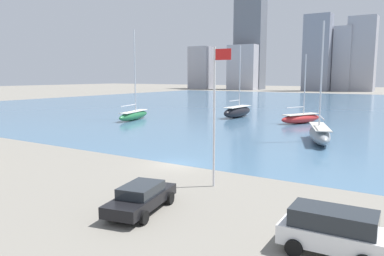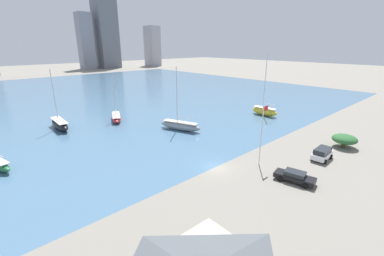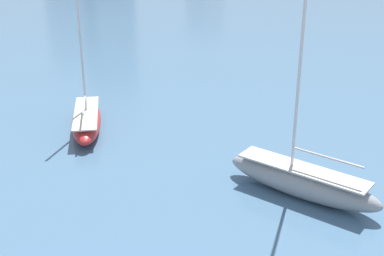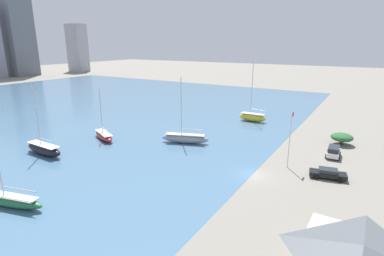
# 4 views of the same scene
# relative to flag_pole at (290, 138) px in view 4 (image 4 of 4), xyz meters

# --- Properties ---
(ground_plane) EXTENTS (500.00, 500.00, 0.00)m
(ground_plane) POSITION_rel_flag_pole_xyz_m (-5.81, 3.79, -5.06)
(ground_plane) COLOR gray
(harbor_water) EXTENTS (180.00, 140.00, 0.00)m
(harbor_water) POSITION_rel_flag_pole_xyz_m (-5.81, 73.79, -5.06)
(harbor_water) COLOR #476B89
(harbor_water) RESTS_ON ground_plane
(flag_pole) EXTENTS (1.24, 0.14, 9.19)m
(flag_pole) POSITION_rel_flag_pole_xyz_m (0.00, 0.00, 0.00)
(flag_pole) COLOR silver
(flag_pole) RESTS_ON ground_plane
(yard_shrub) EXTENTS (4.15, 4.15, 2.30)m
(yard_shrub) POSITION_rel_flag_pole_xyz_m (17.07, -6.30, -3.58)
(yard_shrub) COLOR #4C3823
(yard_shrub) RESTS_ON ground_plane
(sailboat_red) EXTENTS (5.38, 8.37, 10.66)m
(sailboat_red) POSITION_rel_flag_pole_xyz_m (-5.00, 36.83, -4.24)
(sailboat_red) COLOR #B72828
(sailboat_red) RESTS_ON harbor_water
(sailboat_black) EXTENTS (2.45, 9.33, 12.73)m
(sailboat_black) POSITION_rel_flag_pole_xyz_m (-17.04, 39.19, -3.99)
(sailboat_black) COLOR black
(sailboat_black) RESTS_ON harbor_water
(sailboat_green) EXTENTS (4.10, 9.89, 14.92)m
(sailboat_green) POSITION_rel_flag_pole_xyz_m (-30.12, 26.33, -4.17)
(sailboat_green) COLOR #236B3D
(sailboat_green) RESTS_ON harbor_water
(sailboat_gray) EXTENTS (5.13, 9.70, 13.28)m
(sailboat_gray) POSITION_rel_flag_pole_xyz_m (1.73, 20.88, -4.05)
(sailboat_gray) COLOR gray
(sailboat_gray) RESTS_ON harbor_water
(sailboat_yellow) EXTENTS (2.16, 7.16, 15.28)m
(sailboat_yellow) POSITION_rel_flag_pole_xyz_m (25.53, 15.36, -3.90)
(sailboat_yellow) COLOR yellow
(sailboat_yellow) RESTS_ON harbor_water
(parked_sedan_black) EXTENTS (3.01, 5.46, 1.51)m
(parked_sedan_black) POSITION_rel_flag_pole_xyz_m (-1.13, -6.21, -4.27)
(parked_sedan_black) COLOR black
(parked_sedan_black) RESTS_ON ground_plane
(parked_suv_white) EXTENTS (4.29, 2.44, 1.91)m
(parked_suv_white) POSITION_rel_flag_pole_xyz_m (8.77, -5.79, -4.03)
(parked_suv_white) COLOR white
(parked_suv_white) RESTS_ON ground_plane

